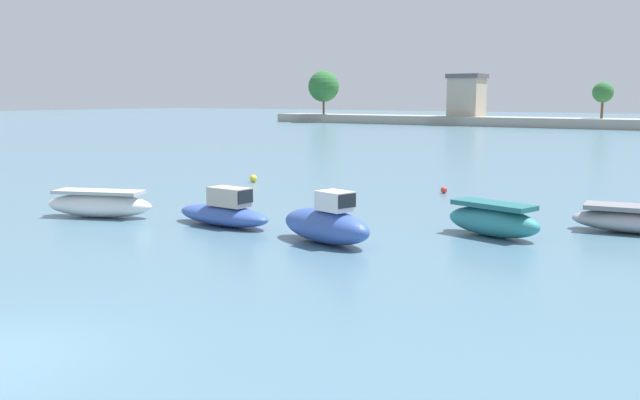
{
  "coord_description": "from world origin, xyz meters",
  "views": [
    {
      "loc": [
        11.47,
        -6.45,
        4.49
      ],
      "look_at": [
        -2.24,
        13.48,
        0.95
      ],
      "focal_mm": 39.66,
      "sensor_mm": 36.0,
      "label": 1
    }
  ],
  "objects_px": {
    "moored_boat_0": "(99,204)",
    "moored_boat_2": "(327,224)",
    "moored_boat_1": "(224,212)",
    "moored_boat_3": "(493,220)",
    "mooring_buoy_0": "(444,190)",
    "moored_boat_4": "(635,220)",
    "mooring_buoy_1": "(253,178)"
  },
  "relations": [
    {
      "from": "moored_boat_2",
      "to": "mooring_buoy_1",
      "type": "xyz_separation_m",
      "value": [
        -12.02,
        10.87,
        -0.41
      ]
    },
    {
      "from": "moored_boat_3",
      "to": "mooring_buoy_1",
      "type": "xyz_separation_m",
      "value": [
        -15.86,
        6.91,
        -0.33
      ]
    },
    {
      "from": "moored_boat_1",
      "to": "moored_boat_2",
      "type": "distance_m",
      "value": 4.67
    },
    {
      "from": "moored_boat_0",
      "to": "moored_boat_1",
      "type": "height_order",
      "value": "moored_boat_1"
    },
    {
      "from": "moored_boat_0",
      "to": "moored_boat_3",
      "type": "bearing_deg",
      "value": -2.87
    },
    {
      "from": "mooring_buoy_1",
      "to": "mooring_buoy_0",
      "type": "bearing_deg",
      "value": 9.66
    },
    {
      "from": "moored_boat_4",
      "to": "mooring_buoy_1",
      "type": "bearing_deg",
      "value": 160.83
    },
    {
      "from": "moored_boat_2",
      "to": "mooring_buoy_0",
      "type": "distance_m",
      "value": 12.74
    },
    {
      "from": "moored_boat_2",
      "to": "mooring_buoy_0",
      "type": "bearing_deg",
      "value": 112.43
    },
    {
      "from": "moored_boat_1",
      "to": "moored_boat_4",
      "type": "distance_m",
      "value": 13.92
    },
    {
      "from": "mooring_buoy_1",
      "to": "moored_boat_0",
      "type": "bearing_deg",
      "value": -78.97
    },
    {
      "from": "moored_boat_2",
      "to": "moored_boat_3",
      "type": "height_order",
      "value": "moored_boat_2"
    },
    {
      "from": "moored_boat_4",
      "to": "mooring_buoy_0",
      "type": "xyz_separation_m",
      "value": [
        -9.37,
        5.38,
        -0.28
      ]
    },
    {
      "from": "moored_boat_3",
      "to": "moored_boat_4",
      "type": "relative_size",
      "value": 0.86
    },
    {
      "from": "moored_boat_3",
      "to": "mooring_buoy_0",
      "type": "relative_size",
      "value": 11.61
    },
    {
      "from": "moored_boat_0",
      "to": "moored_boat_2",
      "type": "xyz_separation_m",
      "value": [
        9.73,
        0.88,
        0.11
      ]
    },
    {
      "from": "mooring_buoy_1",
      "to": "moored_boat_1",
      "type": "bearing_deg",
      "value": -54.68
    },
    {
      "from": "moored_boat_1",
      "to": "moored_boat_3",
      "type": "xyz_separation_m",
      "value": [
        8.49,
        3.5,
        0.06
      ]
    },
    {
      "from": "moored_boat_0",
      "to": "moored_boat_1",
      "type": "xyz_separation_m",
      "value": [
        5.09,
        1.33,
        -0.02
      ]
    },
    {
      "from": "moored_boat_3",
      "to": "mooring_buoy_0",
      "type": "height_order",
      "value": "moored_boat_3"
    },
    {
      "from": "moored_boat_4",
      "to": "mooring_buoy_0",
      "type": "relative_size",
      "value": 13.54
    },
    {
      "from": "moored_boat_1",
      "to": "mooring_buoy_1",
      "type": "xyz_separation_m",
      "value": [
        -7.37,
        10.41,
        -0.28
      ]
    },
    {
      "from": "moored_boat_1",
      "to": "moored_boat_3",
      "type": "bearing_deg",
      "value": 24.95
    },
    {
      "from": "moored_boat_1",
      "to": "mooring_buoy_1",
      "type": "bearing_deg",
      "value": 127.87
    },
    {
      "from": "moored_boat_4",
      "to": "mooring_buoy_1",
      "type": "distance_m",
      "value": 19.88
    },
    {
      "from": "moored_boat_1",
      "to": "moored_boat_3",
      "type": "relative_size",
      "value": 1.16
    },
    {
      "from": "mooring_buoy_1",
      "to": "moored_boat_4",
      "type": "bearing_deg",
      "value": -10.57
    },
    {
      "from": "moored_boat_3",
      "to": "mooring_buoy_1",
      "type": "distance_m",
      "value": 17.3
    },
    {
      "from": "moored_boat_3",
      "to": "moored_boat_4",
      "type": "bearing_deg",
      "value": 55.56
    },
    {
      "from": "moored_boat_0",
      "to": "moored_boat_1",
      "type": "relative_size",
      "value": 1.06
    },
    {
      "from": "moored_boat_4",
      "to": "mooring_buoy_1",
      "type": "height_order",
      "value": "moored_boat_4"
    },
    {
      "from": "moored_boat_1",
      "to": "moored_boat_2",
      "type": "xyz_separation_m",
      "value": [
        4.64,
        -0.46,
        0.13
      ]
    }
  ]
}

